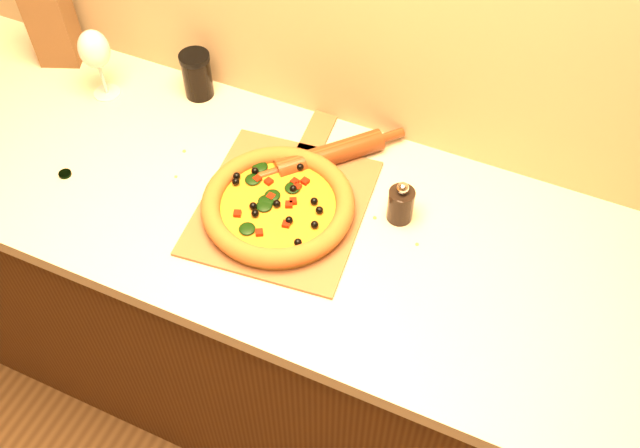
{
  "coord_description": "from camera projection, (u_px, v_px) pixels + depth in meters",
  "views": [
    {
      "loc": [
        0.44,
        0.51,
        2.14
      ],
      "look_at": [
        0.05,
        1.38,
        0.96
      ],
      "focal_mm": 40.0,
      "sensor_mm": 36.0,
      "label": 1
    }
  ],
  "objects": [
    {
      "name": "dark_jar",
      "position": [
        197.0,
        75.0,
        1.81
      ],
      "size": [
        0.08,
        0.08,
        0.12
      ],
      "color": "black",
      "rests_on": "countertop"
    },
    {
      "name": "rolling_pin",
      "position": [
        330.0,
        155.0,
        1.68
      ],
      "size": [
        0.28,
        0.3,
        0.05
      ],
      "rotation": [
        0.0,
        0.0,
        0.83
      ],
      "color": "#51250D",
      "rests_on": "countertop"
    },
    {
      "name": "paper_bag",
      "position": [
        53.0,
        26.0,
        1.87
      ],
      "size": [
        0.13,
        0.12,
        0.21
      ],
      "primitive_type": "cube",
      "rotation": [
        0.0,
        0.0,
        0.39
      ],
      "color": "brown",
      "rests_on": "countertop"
    },
    {
      "name": "pizza",
      "position": [
        278.0,
        205.0,
        1.58
      ],
      "size": [
        0.34,
        0.34,
        0.05
      ],
      "color": "#AE792B",
      "rests_on": "pizza_peel"
    },
    {
      "name": "bottle_cap",
      "position": [
        65.0,
        174.0,
        1.68
      ],
      "size": [
        0.04,
        0.04,
        0.01
      ],
      "primitive_type": "cylinder",
      "rotation": [
        0.0,
        0.0,
        0.36
      ],
      "color": "black",
      "rests_on": "countertop"
    },
    {
      "name": "pepper_grinder",
      "position": [
        401.0,
        204.0,
        1.57
      ],
      "size": [
        0.06,
        0.06,
        0.11
      ],
      "color": "black",
      "rests_on": "countertop"
    },
    {
      "name": "wine_glass",
      "position": [
        94.0,
        51.0,
        1.76
      ],
      "size": [
        0.08,
        0.08,
        0.19
      ],
      "color": "silver",
      "rests_on": "countertop"
    },
    {
      "name": "cabinet",
      "position": [
        310.0,
        325.0,
        1.96
      ],
      "size": [
        2.8,
        0.65,
        0.86
      ],
      "primitive_type": "cube",
      "color": "#44240E",
      "rests_on": "ground"
    },
    {
      "name": "pizza_peel",
      "position": [
        285.0,
        201.0,
        1.62
      ],
      "size": [
        0.4,
        0.57,
        0.01
      ],
      "rotation": [
        0.0,
        0.0,
        0.11
      ],
      "color": "brown",
      "rests_on": "countertop"
    },
    {
      "name": "countertop",
      "position": [
        308.0,
        223.0,
        1.61
      ],
      "size": [
        2.84,
        0.68,
        0.04
      ],
      "primitive_type": "cube",
      "color": "beige",
      "rests_on": "cabinet"
    }
  ]
}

